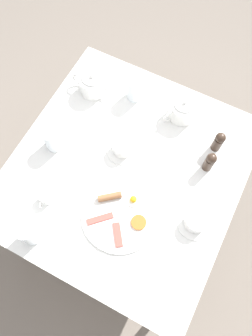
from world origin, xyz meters
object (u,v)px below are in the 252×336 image
at_px(water_glass_short, 52,138).
at_px(teacup_with_saucer_right, 123,148).
at_px(teapot_near, 183,110).
at_px(fork_by_plate, 168,173).
at_px(wine_glass_spare, 29,233).
at_px(salt_grinder, 210,162).
at_px(pepper_grinder, 219,141).
at_px(knife_by_plate, 168,281).
at_px(breakfast_plate, 120,214).
at_px(creamer_jug, 46,197).
at_px(spoon_for_tea, 75,171).
at_px(teapot_far, 93,84).
at_px(teacup_with_saucer_left, 196,222).
at_px(water_glass_tall, 135,88).

bearing_deg(water_glass_short, teacup_with_saucer_right, 112.00).
relative_size(teapot_near, fork_by_plate, 1.10).
relative_size(wine_glass_spare, salt_grinder, 1.10).
bearing_deg(pepper_grinder, knife_by_plate, 4.35).
bearing_deg(wine_glass_spare, water_glass_short, -160.43).
height_order(teapot_near, salt_grinder, same).
relative_size(breakfast_plate, creamer_jug, 4.01).
bearing_deg(spoon_for_tea, salt_grinder, 119.30).
xyz_separation_m(teapot_far, pepper_grinder, (0.02, 0.62, 0.01)).
bearing_deg(teacup_with_saucer_left, teacup_with_saucer_right, -110.86).
relative_size(water_glass_tall, creamer_jug, 1.49).
height_order(teapot_near, spoon_for_tea, teapot_near).
height_order(creamer_jug, pepper_grinder, pepper_grinder).
bearing_deg(breakfast_plate, teacup_with_saucer_left, 110.44).
distance_m(teacup_with_saucer_left, salt_grinder, 0.25).
xyz_separation_m(breakfast_plate, spoon_for_tea, (-0.08, -0.26, -0.01)).
bearing_deg(salt_grinder, water_glass_short, -71.95).
height_order(breakfast_plate, teacup_with_saucer_right, teacup_with_saucer_right).
bearing_deg(teapot_near, breakfast_plate, -150.28).
xyz_separation_m(breakfast_plate, water_glass_short, (-0.15, -0.40, 0.05)).
bearing_deg(breakfast_plate, knife_by_plate, 62.38).
distance_m(teapot_near, water_glass_tall, 0.24).
distance_m(creamer_jug, pepper_grinder, 0.75).
height_order(breakfast_plate, spoon_for_tea, breakfast_plate).
bearing_deg(breakfast_plate, water_glass_tall, -159.12).
bearing_deg(creamer_jug, knife_by_plate, 83.47).
xyz_separation_m(breakfast_plate, pepper_grinder, (-0.46, 0.23, 0.05)).
relative_size(breakfast_plate, teapot_near, 1.73).
height_order(pepper_grinder, spoon_for_tea, pepper_grinder).
height_order(wine_glass_spare, salt_grinder, wine_glass_spare).
xyz_separation_m(water_glass_short, spoon_for_tea, (0.07, 0.14, -0.06)).
xyz_separation_m(creamer_jug, knife_by_plate, (0.07, 0.57, -0.02)).
relative_size(teapot_far, water_glass_short, 1.74).
bearing_deg(spoon_for_tea, water_glass_tall, 173.47).
bearing_deg(teapot_far, pepper_grinder, -6.57).
distance_m(teacup_with_saucer_right, salt_grinder, 0.37).
height_order(salt_grinder, fork_by_plate, salt_grinder).
relative_size(water_glass_tall, pepper_grinder, 1.01).
height_order(water_glass_tall, salt_grinder, same).
bearing_deg(teapot_far, knife_by_plate, -47.74).
bearing_deg(water_glass_short, spoon_for_tea, 64.75).
bearing_deg(water_glass_short, salt_grinder, 108.05).
height_order(teacup_with_saucer_left, water_glass_short, water_glass_short).
distance_m(wine_glass_spare, knife_by_plate, 0.55).
bearing_deg(creamer_jug, teacup_with_saucer_left, 107.64).
height_order(salt_grinder, knife_by_plate, salt_grinder).
height_order(breakfast_plate, teapot_near, teapot_near).
distance_m(breakfast_plate, pepper_grinder, 0.51).
xyz_separation_m(teapot_near, spoon_for_tea, (0.46, -0.29, -0.04)).
xyz_separation_m(water_glass_tall, creamer_jug, (0.61, -0.09, -0.03)).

